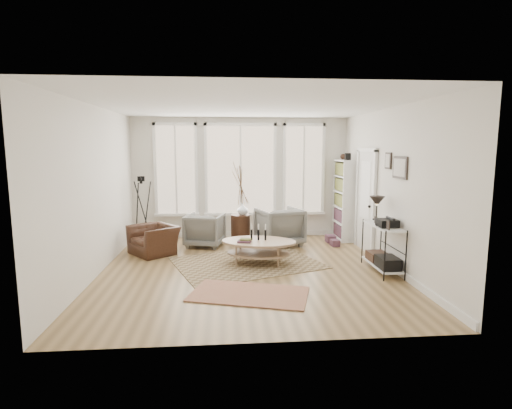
{
  "coord_description": "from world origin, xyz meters",
  "views": [
    {
      "loc": [
        -0.43,
        -6.97,
        2.19
      ],
      "look_at": [
        0.2,
        0.6,
        1.1
      ],
      "focal_mm": 28.0,
      "sensor_mm": 36.0,
      "label": 1
    }
  ],
  "objects": [
    {
      "name": "armchair_left",
      "position": [
        -0.84,
        1.82,
        0.37
      ],
      "size": [
        0.95,
        0.97,
        0.73
      ],
      "primitive_type": "imported",
      "rotation": [
        0.0,
        0.0,
        2.9
      ],
      "color": "slate",
      "rests_on": "ground"
    },
    {
      "name": "wall_art",
      "position": [
        2.58,
        -0.27,
        1.88
      ],
      "size": [
        0.04,
        0.88,
        0.44
      ],
      "color": "black",
      "rests_on": "ground"
    },
    {
      "name": "door",
      "position": [
        2.57,
        1.15,
        1.12
      ],
      "size": [
        0.09,
        1.06,
        2.22
      ],
      "color": "silver",
      "rests_on": "ground"
    },
    {
      "name": "bookcase",
      "position": [
        2.44,
        2.23,
        0.96
      ],
      "size": [
        0.31,
        0.85,
        2.06
      ],
      "color": "white",
      "rests_on": "ground"
    },
    {
      "name": "book_stack_far",
      "position": [
        2.05,
        1.56,
        0.07
      ],
      "size": [
        0.19,
        0.24,
        0.14
      ],
      "primitive_type": "cube",
      "rotation": [
        0.0,
        0.0,
        0.09
      ],
      "color": "maroon",
      "rests_on": "ground"
    },
    {
      "name": "coffee_table",
      "position": [
        0.22,
        0.35,
        0.35
      ],
      "size": [
        1.56,
        1.17,
        0.64
      ],
      "color": "#A08060",
      "rests_on": "ground"
    },
    {
      "name": "vase",
      "position": [
        0.01,
        2.01,
        0.79
      ],
      "size": [
        0.29,
        0.29,
        0.26
      ],
      "primitive_type": "imported",
      "rotation": [
        0.0,
        0.0,
        0.18
      ],
      "color": "silver",
      "rests_on": "side_table"
    },
    {
      "name": "book_stack_near",
      "position": [
        2.05,
        1.92,
        0.08
      ],
      "size": [
        0.21,
        0.26,
        0.17
      ],
      "primitive_type": "cube",
      "rotation": [
        0.0,
        0.0,
        0.02
      ],
      "color": "maroon",
      "rests_on": "ground"
    },
    {
      "name": "bay_window",
      "position": [
        0.0,
        2.71,
        1.61
      ],
      "size": [
        4.14,
        0.12,
        2.24
      ],
      "color": "#D4B187",
      "rests_on": "ground"
    },
    {
      "name": "armchair_right",
      "position": [
        0.82,
        1.78,
        0.43
      ],
      "size": [
        1.13,
        1.15,
        0.85
      ],
      "primitive_type": "imported",
      "rotation": [
        0.0,
        0.0,
        3.42
      ],
      "color": "slate",
      "rests_on": "ground"
    },
    {
      "name": "accent_chair",
      "position": [
        -1.87,
        1.25,
        0.29
      ],
      "size": [
        1.2,
        1.18,
        0.59
      ],
      "primitive_type": "imported",
      "rotation": [
        0.0,
        0.0,
        -0.88
      ],
      "color": "#371F14",
      "rests_on": "ground"
    },
    {
      "name": "rug_main",
      "position": [
        0.0,
        0.39,
        0.01
      ],
      "size": [
        3.1,
        2.71,
        0.01
      ],
      "primitive_type": "cube",
      "rotation": [
        0.0,
        0.0,
        0.35
      ],
      "color": "brown",
      "rests_on": "ground"
    },
    {
      "name": "side_table",
      "position": [
        -0.04,
        2.04,
        0.89
      ],
      "size": [
        0.44,
        0.44,
        1.85
      ],
      "color": "#371F14",
      "rests_on": "ground"
    },
    {
      "name": "rug_runner",
      "position": [
        -0.06,
        -1.24,
        0.01
      ],
      "size": [
        1.93,
        1.42,
        0.01
      ],
      "primitive_type": "cube",
      "rotation": [
        0.0,
        0.0,
        -0.29
      ],
      "color": "brown",
      "rests_on": "ground"
    },
    {
      "name": "low_shelf",
      "position": [
        2.38,
        -0.3,
        0.51
      ],
      "size": [
        0.38,
        1.08,
        1.3
      ],
      "color": "white",
      "rests_on": "ground"
    },
    {
      "name": "tripod_camera",
      "position": [
        -2.25,
        2.07,
        0.72
      ],
      "size": [
        0.55,
        0.55,
        1.55
      ],
      "color": "black",
      "rests_on": "ground"
    },
    {
      "name": "room",
      "position": [
        0.02,
        0.03,
        1.43
      ],
      "size": [
        5.5,
        5.54,
        2.9
      ],
      "color": "#957649",
      "rests_on": "ground"
    }
  ]
}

